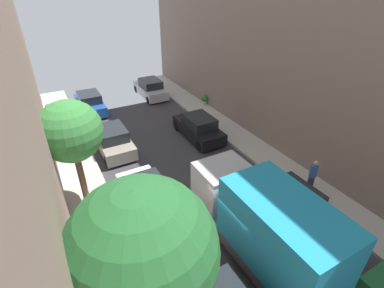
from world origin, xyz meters
The scene contains 15 objects.
ground centered at (0.00, 0.00, 0.00)m, with size 32.00×32.00×0.00m, color #38383D.
sidewalk_right centered at (5.00, 0.00, 0.07)m, with size 2.00×44.00×0.15m, color #B7B2A8.
parked_car_left_1 centered at (-2.70, 3.63, 0.72)m, with size 1.78×4.20×1.57m.
parked_car_left_2 centered at (-2.70, 9.58, 0.72)m, with size 1.78×4.20×1.57m.
parked_car_left_3 centered at (-2.70, 16.21, 0.72)m, with size 1.78×4.20×1.57m.
parked_car_right_2 centered at (2.70, 0.29, 0.72)m, with size 1.78×4.20×1.57m.
parked_car_right_3 centered at (2.70, 8.46, 0.72)m, with size 1.78×4.20×1.57m.
parked_car_right_4 centered at (2.70, 17.03, 0.72)m, with size 1.78×4.20×1.57m.
delivery_truck centered at (0.00, -0.84, 1.79)m, with size 2.26×6.60×3.38m.
pedestrian centered at (4.75, 0.96, 1.07)m, with size 0.40×0.36×1.72m.
street_tree_0 centered at (-5.12, 5.33, 3.90)m, with size 2.60×2.60×5.08m.
street_tree_2 centered at (-4.74, -2.17, 4.62)m, with size 3.10×3.10×6.05m.
potted_plant_0 centered at (5.79, 12.88, 0.56)m, with size 0.53×0.53×0.78m.
potted_plant_2 centered at (-5.63, 16.85, 0.61)m, with size 0.55×0.55×0.86m.
lamp_post centered at (-4.60, -1.36, 3.47)m, with size 0.44×0.44×4.98m.
Camera 1 is at (-5.67, -5.92, 9.33)m, focal length 26.60 mm.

